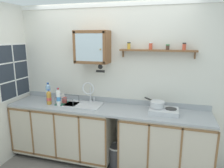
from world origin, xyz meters
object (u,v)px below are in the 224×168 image
Objects in this scene: sink at (84,106)px; trash_bin at (116,155)px; bottle_water_blue_1 at (48,92)px; mug at (65,100)px; hot_plate_stove at (164,111)px; wall_cabinet at (92,47)px; bottle_juice_amber_0 at (49,98)px; warning_sign at (100,68)px; dish_rack at (66,103)px; saucepan at (157,104)px; bottle_opaque_white_3 at (59,98)px; bottle_water_clear_2 at (58,96)px.

trash_bin is at bearing -7.64° from sink.
bottle_water_blue_1 is 0.33m from mug.
wall_cabinet is (-1.11, 0.13, 0.87)m from hot_plate_stove.
warning_sign is (0.74, 0.37, 0.45)m from bottle_juice_amber_0.
dish_rack is (-0.28, -0.05, 0.04)m from sink.
bottle_juice_amber_0 is at bearing -167.21° from sink.
wall_cabinet is at bearing 19.18° from bottle_juice_amber_0.
wall_cabinet is (-1.01, 0.10, 0.78)m from saucepan.
sink is at bearing 9.67° from dish_rack.
bottle_opaque_white_3 is at bearing -175.47° from trash_bin.
bottle_juice_amber_0 is at bearing -176.74° from hot_plate_stove.
mug reaches higher than hot_plate_stove.
wall_cabinet is (0.40, 0.15, 0.87)m from dish_rack.
sink is at bearing 21.96° from bottle_opaque_white_3.
warning_sign reaches higher than sink.
bottle_opaque_white_3 is (-1.49, -0.15, 0.01)m from saucepan.
bottle_water_clear_2 is 0.88× the size of bottle_opaque_white_3.
mug is at bearing 157.83° from dish_rack.
sink reaches higher than mug.
sink is 2.36× the size of bottle_juice_amber_0.
bottle_opaque_white_3 is at bearing -107.10° from mug.
sink is 1.13m from saucepan.
warning_sign reaches higher than saucepan.
warning_sign is at bearing 26.41° from bottle_juice_amber_0.
dish_rack is (-1.41, -0.05, -0.09)m from saucepan.
bottle_water_clear_2 is at bearing 173.55° from mug.
wall_cabinet is 2.49× the size of warning_sign.
bottle_water_blue_1 is 1.51× the size of warning_sign.
sink is 1.82× the size of bottle_water_blue_1.
warning_sign is (0.52, 0.27, 0.50)m from mug.
bottle_water_clear_2 reaches higher than dish_rack.
hot_plate_stove is 1.59m from bottle_opaque_white_3.
bottle_water_blue_1 is at bearing -164.54° from warning_sign.
sink is 2.30× the size of bottle_water_clear_2.
dish_rack reaches higher than trash_bin.
saucepan is 1.41m from dish_rack.
trash_bin is (0.84, -0.03, -0.78)m from dish_rack.
mug is at bearing 177.20° from trash_bin.
warning_sign is at bearing 15.46° from bottle_water_blue_1.
warning_sign reaches higher than bottle_juice_amber_0.
bottle_opaque_white_3 is (0.18, -0.02, 0.02)m from bottle_juice_amber_0.
sink is 2.75× the size of warning_sign.
mug is (-0.04, 0.02, 0.03)m from dish_rack.
wall_cabinet is at bearing -119.31° from warning_sign.
bottle_juice_amber_0 is at bearing -160.82° from wall_cabinet.
saucepan is 1.68m from bottle_juice_amber_0.
trash_bin is at bearing -41.49° from warning_sign.
bottle_water_clear_2 is at bearing 123.35° from bottle_opaque_white_3.
sink reaches higher than saucepan.
trash_bin is at bearing -2.80° from mug.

